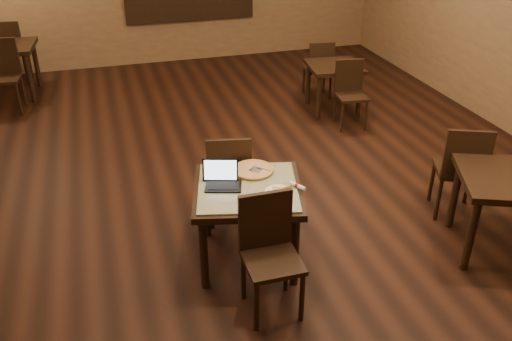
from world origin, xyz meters
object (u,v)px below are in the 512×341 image
object	(u,v)px
tiled_table	(248,197)
pizza_pan	(253,171)
other_table_b	(6,54)
other_table_c_chair_far	(461,167)
chair_main_far	(229,174)
other_table_c	(507,189)
laptop	(222,179)
other_table_a_chair_far	(319,66)
other_table_b_chair_near	(3,71)
other_table_b_chair_far	(10,48)
other_table_a	(334,73)
other_table_a_chair_near	(350,89)
chair_main_near	(269,247)

from	to	relation	value
tiled_table	pizza_pan	distance (m)	0.29
other_table_b	other_table_c_chair_far	world-z (taller)	other_table_c_chair_far
chair_main_far	other_table_c	distance (m)	2.54
laptop	other_table_a_chair_far	world-z (taller)	laptop
other_table_b	other_table_b_chair_near	bearing A→B (deg)	-84.36
other_table_c_chair_far	tiled_table	bearing A→B (deg)	24.79
tiled_table	chair_main_far	world-z (taller)	chair_main_far
other_table_c_chair_far	other_table_b_chair_far	bearing A→B (deg)	-27.29
other_table_b_chair_far	other_table_c_chair_far	xyz separation A→B (m)	(4.66, -5.59, -0.02)
other_table_a	other_table_c_chair_far	distance (m)	2.98
other_table_a_chair_near	other_table_b_chair_far	size ratio (longest dim) A/B	0.86
chair_main_near	other_table_c_chair_far	bearing A→B (deg)	17.20
laptop	other_table_c	size ratio (longest dim) A/B	0.33
other_table_c	other_table_a_chair_near	bearing A→B (deg)	114.39
other_table_a_chair_far	other_table_c	distance (m)	4.11
other_table_b	pizza_pan	bearing A→B (deg)	-57.15
other_table_a_chair_near	other_table_b	bearing A→B (deg)	158.12
laptop	other_table_a_chair_far	xyz separation A→B (m)	(2.35, 3.48, -0.31)
laptop	other_table_c_chair_far	world-z (taller)	other_table_c_chair_far
other_table_b_chair_far	laptop	bearing A→B (deg)	116.84
other_table_c	laptop	bearing A→B (deg)	-171.36
pizza_pan	other_table_b_chair_far	bearing A→B (deg)	115.28
pizza_pan	other_table_a	world-z (taller)	pizza_pan
tiled_table	other_table_b	size ratio (longest dim) A/B	1.19
other_table_a	tiled_table	bearing A→B (deg)	-118.44
laptop	other_table_a_chair_far	distance (m)	4.21
other_table_a_chair_near	other_table_c	distance (m)	3.05
other_table_c_chair_far	laptop	bearing A→B (deg)	22.29
other_table_a_chair_near	other_table_b	distance (m)	5.26
other_table_a	other_table_c	bearing A→B (deg)	-81.67
other_table_a_chair_far	other_table_c_chair_far	world-z (taller)	other_table_c_chair_far
other_table_a_chair_near	pizza_pan	bearing A→B (deg)	-125.08
pizza_pan	other_table_a	xyz separation A→B (m)	(2.04, 2.81, -0.18)
other_table_a	other_table_a_chair_near	distance (m)	0.53
tiled_table	pizza_pan	size ratio (longest dim) A/B	3.18
chair_main_far	other_table_c_chair_far	bearing A→B (deg)	176.97
laptop	other_table_b	xyz separation A→B (m)	(-2.23, 4.96, -0.14)
chair_main_far	laptop	world-z (taller)	chair_main_far
chair_main_far	other_table_b_chair_far	distance (m)	5.60
laptop	other_table_b_chair_near	xyz separation A→B (m)	(-2.23, 4.35, -0.23)
other_table_a	other_table_b_chair_near	size ratio (longest dim) A/B	0.79
chair_main_far	other_table_a	world-z (taller)	chair_main_far
tiled_table	other_table_c_chair_far	bearing A→B (deg)	15.66
other_table_a_chair_near	other_table_b_chair_far	world-z (taller)	other_table_b_chair_far
tiled_table	chair_main_near	world-z (taller)	chair_main_near
other_table_a_chair_near	other_table_b_chair_near	world-z (taller)	other_table_b_chair_near
chair_main_far	other_table_a_chair_far	world-z (taller)	chair_main_far
other_table_a_chair_far	other_table_b	xyz separation A→B (m)	(-4.59, 1.48, 0.16)
chair_main_far	other_table_b	bearing A→B (deg)	-50.77
other_table_c	pizza_pan	bearing A→B (deg)	-176.82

